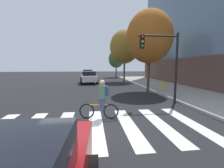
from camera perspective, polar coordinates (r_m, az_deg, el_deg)
The scene contains 10 objects.
ground_plane at distance 5.98m, azimuth -9.77°, elevation -15.69°, with size 120.00×120.00×0.00m, color black.
crosswalk_stripes at distance 5.97m, azimuth -6.04°, elevation -15.60°, with size 8.08×3.91×0.01m.
sedan_mid at distance 20.62m, azimuth -8.71°, elevation 2.61°, with size 2.49×4.79×1.60m.
sedan_far at distance 29.86m, azimuth -9.17°, elevation 3.85°, with size 2.48×4.80×1.61m.
cyclist at distance 6.57m, azimuth -3.90°, elevation -5.84°, with size 1.69×0.40×1.69m.
traffic_light_near at distance 9.59m, azimuth 18.72°, elevation 9.90°, with size 2.47×0.28×4.20m.
fire_hydrant at distance 14.77m, azimuth 18.71°, elevation -0.41°, with size 0.33×0.22×0.78m.
street_tree_near at distance 14.21m, azimuth 13.79°, elevation 16.74°, with size 3.99×3.99×7.09m.
street_tree_mid at distance 22.60m, azimuth 4.67°, elevation 13.66°, with size 4.17×4.17×7.42m.
street_tree_far at distance 31.23m, azimuth 1.59°, elevation 9.32°, with size 3.08×3.08×5.48m.
Camera 1 is at (0.27, -5.52, 2.27)m, focal length 24.47 mm.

